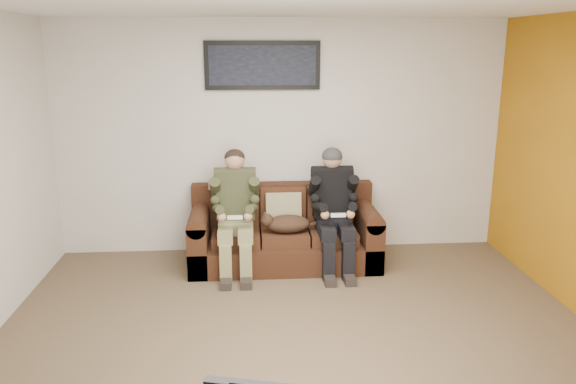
{
  "coord_description": "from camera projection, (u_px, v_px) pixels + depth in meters",
  "views": [
    {
      "loc": [
        -0.39,
        -3.98,
        2.31
      ],
      "look_at": [
        -0.01,
        1.2,
        0.95
      ],
      "focal_mm": 35.0,
      "sensor_mm": 36.0,
      "label": 1
    }
  ],
  "objects": [
    {
      "name": "floor",
      "position": [
        300.0,
        346.0,
        4.45
      ],
      "size": [
        5.0,
        5.0,
        0.0
      ],
      "primitive_type": "plane",
      "color": "brown",
      "rests_on": "ground"
    },
    {
      "name": "ceiling",
      "position": [
        302.0,
        1.0,
        3.79
      ],
      "size": [
        5.0,
        5.0,
        0.0
      ],
      "primitive_type": "plane",
      "rotation": [
        3.14,
        0.0,
        0.0
      ],
      "color": "silver",
      "rests_on": "ground"
    },
    {
      "name": "wall_back",
      "position": [
        282.0,
        138.0,
        6.29
      ],
      "size": [
        5.0,
        0.0,
        5.0
      ],
      "primitive_type": "plane",
      "rotation": [
        1.57,
        0.0,
        0.0
      ],
      "color": "beige",
      "rests_on": "ground"
    },
    {
      "name": "wall_front",
      "position": [
        364.0,
        345.0,
        1.95
      ],
      "size": [
        5.0,
        0.0,
        5.0
      ],
      "primitive_type": "plane",
      "rotation": [
        -1.57,
        0.0,
        0.0
      ],
      "color": "beige",
      "rests_on": "ground"
    },
    {
      "name": "sofa",
      "position": [
        284.0,
        234.0,
        6.13
      ],
      "size": [
        2.01,
        0.87,
        0.82
      ],
      "color": "#381D11",
      "rests_on": "ground"
    },
    {
      "name": "throw_pillow",
      "position": [
        283.0,
        209.0,
        6.1
      ],
      "size": [
        0.38,
        0.18,
        0.38
      ],
      "primitive_type": "cube",
      "rotation": [
        -0.21,
        0.0,
        0.0
      ],
      "color": "#968C62",
      "rests_on": "sofa"
    },
    {
      "name": "throw_blanket",
      "position": [
        227.0,
        184.0,
        6.2
      ],
      "size": [
        0.41,
        0.2,
        0.07
      ],
      "primitive_type": "cube",
      "color": "tan",
      "rests_on": "sofa"
    },
    {
      "name": "person_left",
      "position": [
        235.0,
        205.0,
        5.83
      ],
      "size": [
        0.51,
        0.87,
        1.26
      ],
      "color": "#8B8557",
      "rests_on": "sofa"
    },
    {
      "name": "person_right",
      "position": [
        334.0,
        203.0,
        5.91
      ],
      "size": [
        0.51,
        0.86,
        1.27
      ],
      "color": "black",
      "rests_on": "sofa"
    },
    {
      "name": "cat",
      "position": [
        286.0,
        223.0,
        5.87
      ],
      "size": [
        0.66,
        0.26,
        0.24
      ],
      "color": "#452B1B",
      "rests_on": "sofa"
    },
    {
      "name": "framed_poster",
      "position": [
        262.0,
        65.0,
        6.04
      ],
      "size": [
        1.25,
        0.05,
        0.52
      ],
      "color": "black",
      "rests_on": "wall_back"
    }
  ]
}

